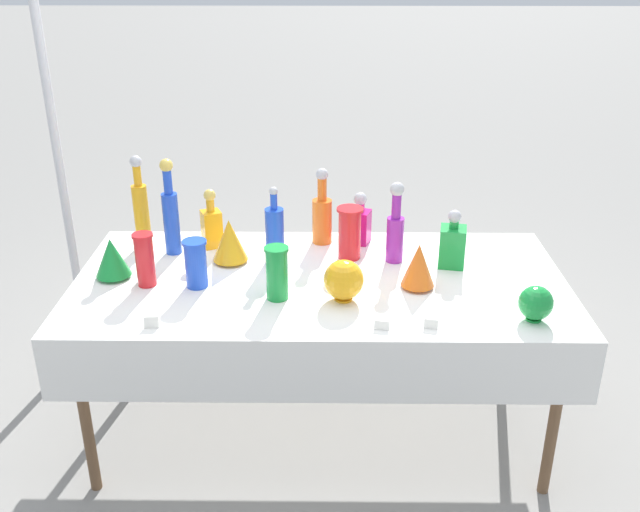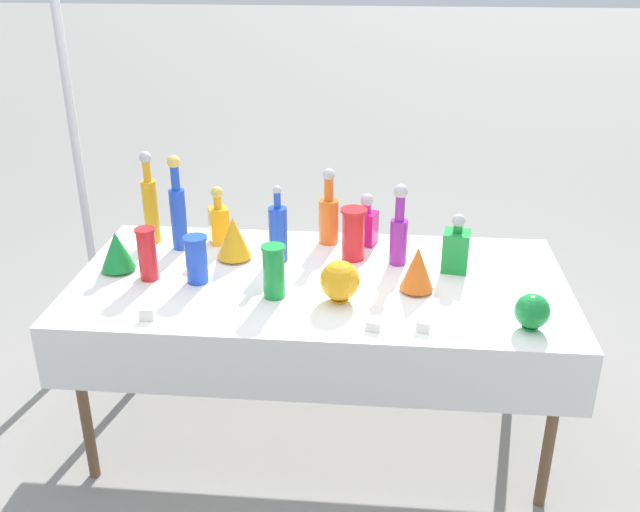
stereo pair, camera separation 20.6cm
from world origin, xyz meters
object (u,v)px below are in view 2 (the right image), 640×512
canopy_pole (78,159)px  square_decanter_2 (219,221)px  tall_bottle_1 (399,231)px  square_decanter_1 (366,223)px  slender_vase_1 (147,253)px  fluted_vase_2 (417,269)px  slender_vase_3 (274,270)px  slender_vase_2 (196,258)px  tall_bottle_2 (178,210)px  square_decanter_0 (456,248)px  round_bowl_1 (340,281)px  tall_bottle_0 (150,204)px  fluted_vase_1 (117,251)px  tall_bottle_3 (329,215)px  slender_vase_0 (353,233)px  fluted_vase_0 (234,237)px  cardboard_box_behind_left (302,294)px  tall_bottle_4 (278,232)px  round_bowl_0 (532,311)px

canopy_pole → square_decanter_2: bearing=-25.4°
tall_bottle_1 → square_decanter_1: (-0.14, 0.20, -0.05)m
slender_vase_1 → fluted_vase_2: 1.08m
slender_vase_3 → slender_vase_2: bearing=163.3°
tall_bottle_2 → fluted_vase_2: 1.09m
square_decanter_1 → square_decanter_2: size_ratio=0.89×
slender_vase_1 → square_decanter_0: bearing=9.0°
square_decanter_1 → round_bowl_1: 0.56m
square_decanter_1 → tall_bottle_0: bearing=-176.5°
tall_bottle_2 → round_bowl_1: size_ratio=2.63×
tall_bottle_0 → fluted_vase_1: tall_bottle_0 is taller
canopy_pole → tall_bottle_3: bearing=-14.1°
slender_vase_0 → canopy_pole: bearing=160.7°
square_decanter_1 → slender_vase_0: 0.18m
fluted_vase_0 → cardboard_box_behind_left: (0.19, 0.83, -0.70)m
square_decanter_2 → cardboard_box_behind_left: (0.29, 0.67, -0.71)m
tall_bottle_2 → square_decanter_0: bearing=-5.6°
tall_bottle_0 → slender_vase_0: tall_bottle_0 is taller
fluted_vase_1 → square_decanter_1: bearing=20.1°
square_decanter_2 → round_bowl_1: size_ratio=1.65×
slender_vase_3 → cardboard_box_behind_left: size_ratio=0.39×
tall_bottle_1 → canopy_pole: 1.68m
tall_bottle_3 → slender_vase_3: (-0.17, -0.55, -0.02)m
fluted_vase_0 → round_bowl_1: (0.48, -0.34, -0.02)m
tall_bottle_3 → tall_bottle_4: bearing=-133.3°
fluted_vase_1 → tall_bottle_4: bearing=14.3°
slender_vase_3 → tall_bottle_1: bearing=35.9°
fluted_vase_0 → slender_vase_1: bearing=-144.0°
tall_bottle_2 → round_bowl_1: tall_bottle_2 is taller
round_bowl_1 → slender_vase_3: bearing=177.5°
tall_bottle_0 → cardboard_box_behind_left: (0.60, 0.67, -0.78)m
square_decanter_1 → cardboard_box_behind_left: 1.00m
slender_vase_3 → tall_bottle_0: bearing=142.3°
square_decanter_1 → tall_bottle_2: bearing=-171.6°
square_decanter_2 → slender_vase_3: bearing=-56.8°
fluted_vase_2 → canopy_pole: 1.84m
slender_vase_3 → round_bowl_0: (0.95, -0.16, -0.04)m
slender_vase_3 → fluted_vase_1: (-0.68, 0.17, -0.02)m
square_decanter_2 → fluted_vase_0: 0.19m
fluted_vase_1 → round_bowl_0: size_ratio=1.27×
tall_bottle_0 → fluted_vase_1: (-0.05, -0.32, -0.09)m
square_decanter_0 → fluted_vase_2: bearing=-128.6°
tall_bottle_2 → tall_bottle_1: bearing=-4.4°
square_decanter_0 → cardboard_box_behind_left: square_decanter_0 is taller
slender_vase_1 → slender_vase_2: bearing=-2.6°
tall_bottle_0 → slender_vase_2: tall_bottle_0 is taller
square_decanter_0 → slender_vase_0: 0.44m
cardboard_box_behind_left → canopy_pole: canopy_pole is taller
slender_vase_0 → round_bowl_1: slender_vase_0 is taller
tall_bottle_1 → slender_vase_1: tall_bottle_1 is taller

